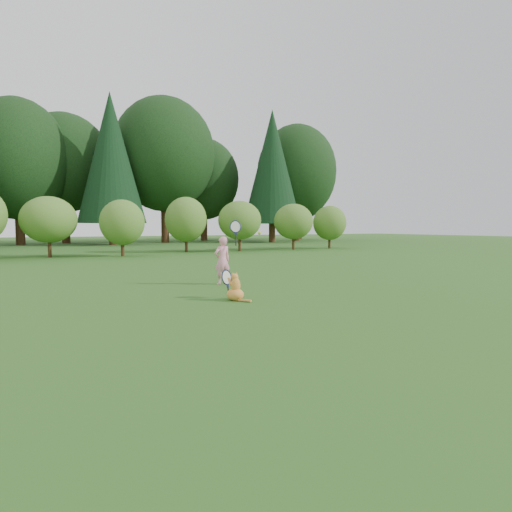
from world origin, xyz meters
TOP-DOWN VIEW (x-y plane):
  - ground at (0.00, 0.00)m, footprint 100.00×100.00m
  - shrub_row at (0.00, 13.00)m, footprint 28.00×3.00m
  - woodland_backdrop at (0.00, 23.00)m, footprint 48.00×10.00m
  - child at (0.02, 2.05)m, footprint 0.62×0.41m
  - cat at (-0.60, 0.06)m, footprint 0.34×0.65m
  - tennis_ball at (0.91, 2.00)m, footprint 0.08×0.08m

SIDE VIEW (x-z plane):
  - ground at x=0.00m, z-range 0.00..0.00m
  - cat at x=-0.60m, z-range -0.08..0.59m
  - child at x=0.02m, z-range -0.24..1.35m
  - tennis_ball at x=0.91m, z-range 1.09..1.17m
  - shrub_row at x=0.00m, z-range 0.00..2.80m
  - woodland_backdrop at x=0.00m, z-range 0.00..15.00m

